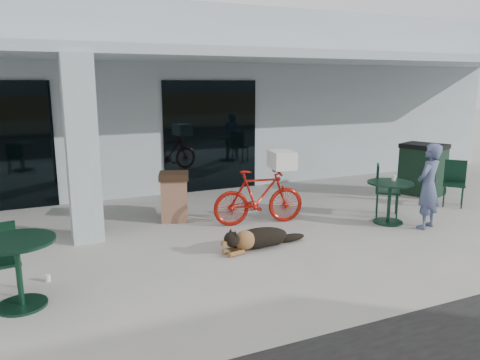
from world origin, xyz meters
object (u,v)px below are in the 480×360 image
cafe_table_far (389,203)px  cafe_chair_far_a (388,191)px  cafe_table_near (19,274)px  cafe_chair_near (2,261)px  trash_receptacle (174,197)px  wheeled_bin (423,169)px  bicycle (259,197)px  dog (259,237)px  cafe_chair_far_b (454,184)px  person (428,186)px

cafe_table_far → cafe_chair_far_a: (0.31, 0.40, 0.12)m
cafe_table_near → cafe_chair_near: 0.47m
trash_receptacle → wheeled_bin: bearing=-3.3°
cafe_table_near → trash_receptacle: trash_receptacle is taller
bicycle → wheeled_bin: (4.67, 0.55, 0.08)m
dog → cafe_chair_far_a: size_ratio=1.12×
bicycle → wheeled_bin: bearing=-73.9°
dog → wheeled_bin: 5.56m
dog → trash_receptacle: (-0.80, 2.10, 0.28)m
cafe_chair_near → cafe_chair_far_b: size_ratio=0.92×
bicycle → cafe_table_near: bearing=123.4°
cafe_chair_near → person: person is taller
cafe_table_near → cafe_chair_far_a: (6.73, 1.27, 0.10)m
person → dog: bearing=-25.6°
cafe_chair_far_a → person: (0.10, -0.94, 0.27)m
cafe_table_near → trash_receptacle: size_ratio=0.95×
cafe_chair_far_a → cafe_chair_far_b: cafe_chair_far_a is taller
cafe_table_far → cafe_chair_near: bearing=-176.2°
cafe_table_near → cafe_table_far: (6.42, 0.87, -0.02)m
wheeled_bin → cafe_chair_far_a: bearing=-173.3°
bicycle → cafe_table_far: bearing=-103.3°
bicycle → trash_receptacle: size_ratio=1.85×
cafe_table_far → cafe_chair_far_b: cafe_chair_far_b is taller
cafe_chair_near → cafe_table_far: (6.62, 0.44, -0.05)m
cafe_table_near → bicycle: bearing=24.0°
cafe_chair_far_b → cafe_table_far: bearing=-120.3°
dog → trash_receptacle: trash_receptacle is taller
cafe_chair_near → cafe_chair_far_a: bearing=-0.1°
cafe_table_far → person: bearing=-52.6°
dog → cafe_chair_near: size_ratio=1.29×
cafe_table_near → cafe_chair_near: bearing=114.9°
cafe_table_near → cafe_chair_near: size_ratio=0.99×
cafe_chair_far_b → dog: bearing=-123.7°
cafe_chair_far_a → cafe_table_far: bearing=-177.6°
dog → person: size_ratio=0.74×
cafe_chair_far_b → wheeled_bin: size_ratio=0.81×
person → wheeled_bin: 2.84m
cafe_table_near → cafe_chair_far_a: cafe_chair_far_a is taller
cafe_chair_near → wheeled_bin: (8.98, 1.96, 0.16)m
dog → wheeled_bin: size_ratio=0.96×
cafe_chair_far_a → wheeled_bin: size_ratio=0.85×
dog → trash_receptacle: bearing=99.6°
trash_receptacle → dog: bearing=-69.1°
person → trash_receptacle: size_ratio=1.67×
bicycle → person: 3.11m
wheeled_bin → person: bearing=-155.3°
trash_receptacle → cafe_table_far: bearing=-26.8°
bicycle → person: (2.72, -1.50, 0.26)m
wheeled_bin → cafe_table_near: bearing=173.4°
dog → cafe_table_far: size_ratio=1.36×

